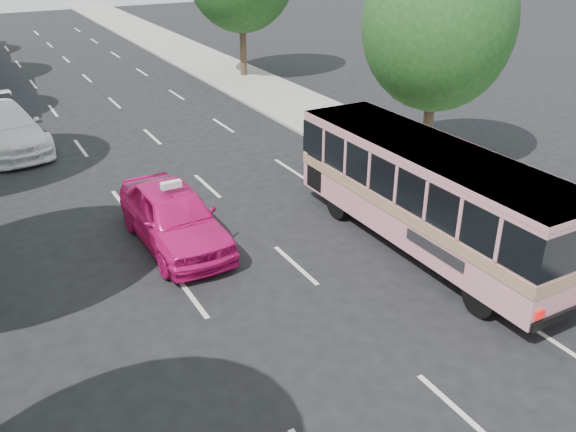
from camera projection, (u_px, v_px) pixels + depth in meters
ground at (351, 366)px, 12.21m from camera, size 120.00×120.00×0.00m
sidewalk_right at (268, 92)px, 31.64m from camera, size 4.00×90.00×0.12m
tree_right_near at (442, 17)px, 20.03m from camera, size 5.10×5.10×7.95m
pink_bus at (429, 187)px, 15.86m from camera, size 2.33×9.02×2.87m
pink_taxi at (174, 216)px, 16.49m from camera, size 2.04×4.93×1.67m
white_pickup at (4, 128)px, 23.52m from camera, size 3.08×6.11×1.70m
taxi_roof_sign at (171, 185)px, 16.09m from camera, size 0.55×0.19×0.18m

